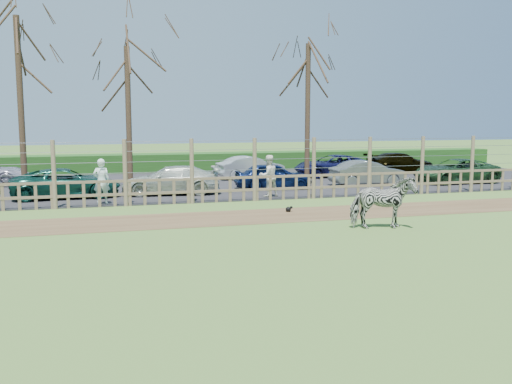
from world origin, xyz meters
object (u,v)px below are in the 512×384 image
object	(u,v)px
crow	(289,209)
car_6	(456,171)
tree_right	(308,79)
car_2	(66,183)
car_3	(171,180)
car_5	(368,173)
car_13	(400,163)
tree_mid	(128,83)
car_11	(251,167)
visitor_a	(102,181)
car_12	(332,166)
tree_left	(18,62)
car_4	(273,176)
visitor_b	(268,176)
zebra	(383,203)

from	to	relation	value
crow	car_6	distance (m)	12.47
tree_right	car_2	distance (m)	13.02
car_3	car_5	bearing A→B (deg)	99.99
tree_right	car_13	size ratio (longest dim) A/B	1.78
tree_mid	car_11	world-z (taller)	tree_mid
tree_right	car_3	xyz separation A→B (m)	(-7.48, -3.38, -4.60)
tree_right	visitor_a	world-z (taller)	tree_right
crow	car_11	bearing A→B (deg)	81.73
car_2	car_6	distance (m)	18.58
car_3	car_12	bearing A→B (deg)	123.86
car_5	car_11	xyz separation A→B (m)	(-4.60, 4.57, 0.00)
tree_left	car_2	world-z (taller)	tree_left
tree_mid	car_2	bearing A→B (deg)	-134.71
tree_mid	car_13	size ratio (longest dim) A/B	1.65
car_6	tree_left	bearing A→B (deg)	-94.40
tree_mid	car_4	bearing A→B (deg)	-20.17
visitor_a	car_12	world-z (taller)	visitor_a
visitor_a	car_6	distance (m)	17.38
car_2	car_5	world-z (taller)	same
car_5	tree_left	bearing A→B (deg)	85.69
visitor_b	car_12	xyz separation A→B (m)	(5.83, 6.87, -0.26)
car_3	car_12	distance (m)	10.85
tree_left	visitor_a	distance (m)	6.93
crow	car_6	size ratio (longest dim) A/B	0.06
car_2	car_12	distance (m)	14.72
tree_mid	car_2	size ratio (longest dim) A/B	1.58
zebra	crow	distance (m)	4.05
tree_mid	zebra	size ratio (longest dim) A/B	3.66
car_11	tree_mid	bearing A→B (deg)	102.96
crow	car_3	world-z (taller)	car_3
car_2	car_3	bearing A→B (deg)	-95.12
car_5	car_3	bearing A→B (deg)	94.02
visitor_a	crow	xyz separation A→B (m)	(6.27, -3.44, -0.80)
car_4	car_11	size ratio (longest dim) A/B	0.97
car_5	car_2	bearing A→B (deg)	92.39
tree_right	car_4	world-z (taller)	tree_right
tree_mid	car_6	bearing A→B (deg)	-8.81
car_4	car_11	distance (m)	4.62
tree_left	visitor_b	bearing A→B (deg)	-20.83
tree_mid	car_12	distance (m)	12.11
tree_left	car_5	bearing A→B (deg)	-4.64
tree_right	crow	size ratio (longest dim) A/B	28.88
crow	car_3	xyz separation A→B (m)	(-3.39, 5.55, 0.54)
crow	car_2	world-z (taller)	car_2
visitor_b	visitor_a	bearing A→B (deg)	-9.64
tree_right	car_4	size ratio (longest dim) A/B	2.09
visitor_b	car_5	world-z (taller)	visitor_b
zebra	car_6	bearing A→B (deg)	-34.57
car_3	car_4	distance (m)	4.79
visitor_b	crow	xyz separation A→B (m)	(-0.39, -3.70, -0.80)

